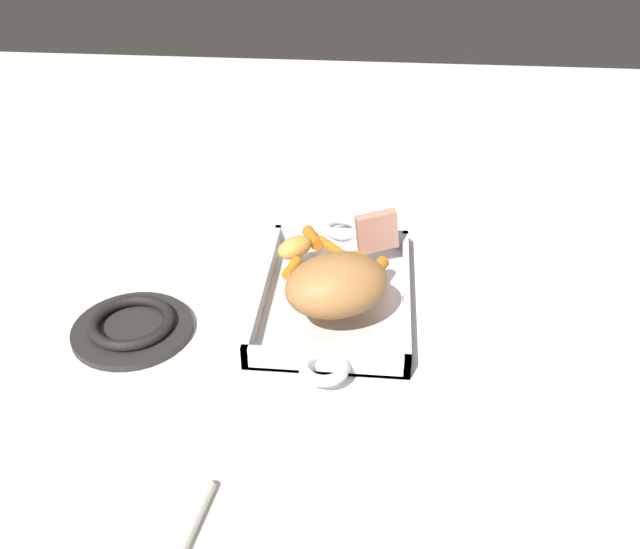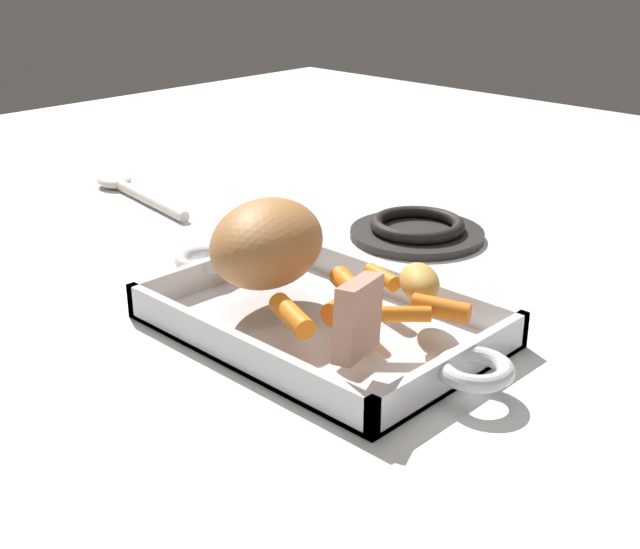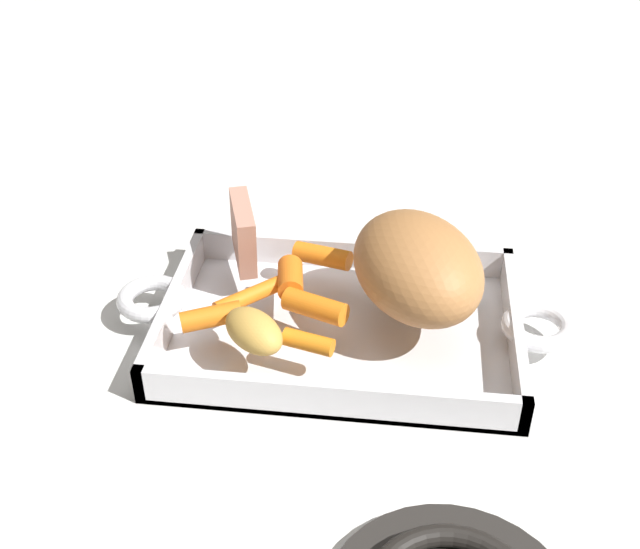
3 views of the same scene
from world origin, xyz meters
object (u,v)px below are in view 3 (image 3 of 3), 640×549
baby_carrot_center_left (322,256)px  baby_carrot_southeast (250,296)px  roasting_dish (340,325)px  baby_carrot_center_right (290,278)px  pork_roast (417,267)px  baby_carrot_northwest (315,307)px  baby_carrot_northeast (211,317)px  roast_slice_thick (243,233)px  baby_carrot_short (308,342)px  potato_corner (254,331)px

baby_carrot_center_left → baby_carrot_southeast: bearing=-130.5°
roasting_dish → baby_carrot_center_right: (-0.05, 0.02, 0.04)m
roasting_dish → baby_carrot_center_right: bearing=159.7°
pork_roast → baby_carrot_northwest: pork_roast is taller
baby_carrot_northeast → baby_carrot_center_right: baby_carrot_center_right is taller
baby_carrot_southeast → baby_carrot_center_right: (0.03, 0.02, 0.00)m
roast_slice_thick → roasting_dish: bearing=-30.5°
roasting_dish → baby_carrot_northwest: (-0.02, -0.02, 0.03)m
baby_carrot_short → baby_carrot_center_right: (-0.03, 0.08, 0.00)m
baby_carrot_short → baby_carrot_center_right: bearing=108.2°
roast_slice_thick → baby_carrot_center_left: 0.08m
pork_roast → baby_carrot_northwest: (-0.08, -0.03, -0.03)m
baby_carrot_center_left → baby_carrot_short: 0.12m
roast_slice_thick → baby_carrot_short: roast_slice_thick is taller
roasting_dish → potato_corner: size_ratio=6.77×
baby_carrot_northeast → potato_corner: potato_corner is taller
baby_carrot_northwest → potato_corner: size_ratio=0.94×
roast_slice_thick → baby_carrot_northeast: size_ratio=1.20×
baby_carrot_northeast → baby_carrot_northwest: 0.09m
roasting_dish → baby_carrot_northeast: (-0.11, -0.04, 0.03)m
baby_carrot_northwest → roasting_dish: bearing=44.2°
roasting_dish → baby_carrot_short: bearing=-107.9°
roast_slice_thick → potato_corner: roast_slice_thick is taller
baby_carrot_short → baby_carrot_southeast: (-0.06, 0.06, -0.00)m
roasting_dish → baby_carrot_center_right: size_ratio=9.55×
baby_carrot_northwest → baby_carrot_northeast: bearing=-165.2°
pork_roast → baby_carrot_center_left: pork_roast is taller
roast_slice_thick → potato_corner: bearing=-75.3°
baby_carrot_center_right → potato_corner: potato_corner is taller
pork_roast → baby_carrot_center_right: bearing=174.5°
pork_roast → baby_carrot_center_right: (-0.11, 0.01, -0.03)m
pork_roast → baby_carrot_southeast: 0.15m
baby_carrot_center_right → baby_carrot_northeast: bearing=-134.4°
pork_roast → baby_carrot_center_left: (-0.09, 0.05, -0.03)m
baby_carrot_short → baby_carrot_northeast: 0.09m
baby_carrot_northeast → baby_carrot_northwest: (0.09, 0.02, 0.00)m
potato_corner → baby_carrot_northeast: bearing=151.9°
roasting_dish → baby_carrot_northeast: 0.12m
baby_carrot_center_right → roasting_dish: bearing=-20.3°
pork_roast → baby_carrot_southeast: bearing=-174.6°
roasting_dish → baby_carrot_northeast: baby_carrot_northeast is taller
roast_slice_thick → baby_carrot_center_left: bearing=1.8°
baby_carrot_center_left → roasting_dish: bearing=-68.7°
potato_corner → pork_roast: bearing=28.9°
roasting_dish → baby_carrot_northwest: 0.04m
pork_roast → baby_carrot_short: 0.11m
pork_roast → baby_carrot_northeast: (-0.17, -0.05, -0.03)m
baby_carrot_center_left → pork_roast: bearing=-31.1°
roasting_dish → baby_carrot_center_right: 0.06m
roasting_dish → roast_slice_thick: 0.12m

